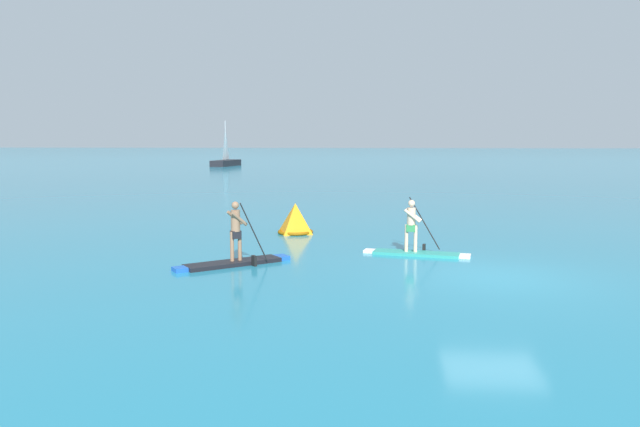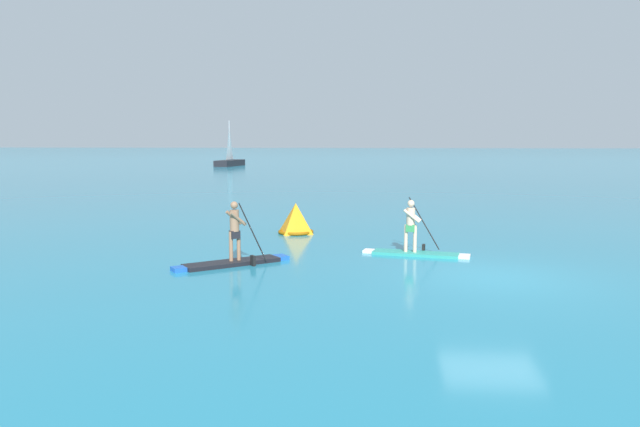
% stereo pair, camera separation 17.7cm
% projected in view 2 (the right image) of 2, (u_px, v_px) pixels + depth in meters
% --- Properties ---
extents(ground, '(440.00, 440.00, 0.00)m').
position_uv_depth(ground, '(493.00, 278.00, 15.53)').
color(ground, teal).
extents(paddleboarder_near_left, '(3.01, 2.46, 1.83)m').
position_uv_depth(paddleboarder_near_left, '(234.00, 253.00, 17.08)').
color(paddleboarder_near_left, black).
rests_on(paddleboarder_near_left, ground).
extents(paddleboarder_mid_center, '(3.28, 1.21, 1.80)m').
position_uv_depth(paddleboarder_mid_center, '(415.00, 243.00, 18.54)').
color(paddleboarder_mid_center, teal).
rests_on(paddleboarder_mid_center, ground).
extents(race_marker_buoy, '(1.47, 1.47, 1.14)m').
position_uv_depth(race_marker_buoy, '(296.00, 220.00, 22.77)').
color(race_marker_buoy, orange).
rests_on(race_marker_buoy, ground).
extents(sailboat_left_horizon, '(2.80, 6.32, 5.91)m').
position_uv_depth(sailboat_left_horizon, '(230.00, 161.00, 79.21)').
color(sailboat_left_horizon, black).
rests_on(sailboat_left_horizon, ground).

